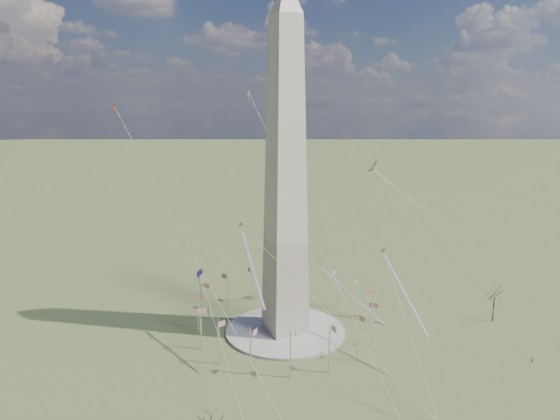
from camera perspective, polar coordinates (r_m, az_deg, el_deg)
name	(u,v)px	position (r m, az deg, el deg)	size (l,w,h in m)	color
ground	(285,332)	(155.26, 0.60, -13.74)	(2000.00, 2000.00, 0.00)	#4B5329
plaza	(285,330)	(155.08, 0.60, -13.60)	(36.00, 36.00, 0.80)	#9D9C90
washington_monument	(286,174)	(141.29, 0.64, 4.08)	(15.56, 15.56, 100.00)	#AA9E8F
flagpole_ring	(285,309)	(152.25, 0.60, -11.27)	(54.40, 54.40, 13.00)	white
tree_near	(495,296)	(172.45, 23.33, -9.00)	(6.84, 6.84, 11.98)	#3E3526
person_east	(532,359)	(153.78, 26.84, -15.00)	(0.65, 0.43, 1.78)	gray
kite_delta_black	(376,169)	(164.29, 10.93, 4.58)	(14.45, 17.10, 15.10)	black
kite_diamond_purple	(200,276)	(147.23, -9.13, -7.46)	(1.97, 3.13, 9.73)	#401A75
kite_streamer_left	(397,278)	(140.67, 13.25, -7.52)	(4.37, 24.23, 16.66)	#FF4B28
kite_streamer_mid	(248,252)	(133.65, -3.65, -4.78)	(4.36, 24.30, 16.70)	#FF4B28
kite_streamer_right	(342,285)	(165.21, 7.06, -8.51)	(13.69, 21.23, 16.49)	#FF4B28
kite_small_red	(114,107)	(160.64, -18.45, 11.08)	(1.31, 1.37, 3.87)	red
kite_small_white	(249,94)	(187.37, -3.59, 13.12)	(1.25, 2.00, 4.52)	silver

